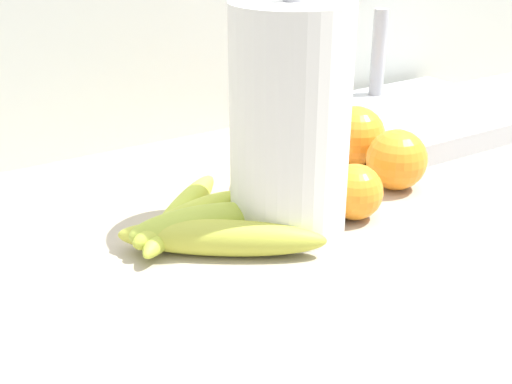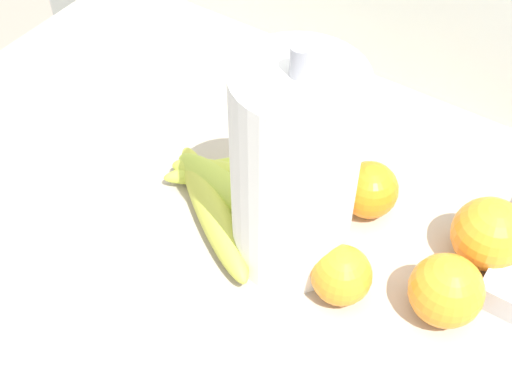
% 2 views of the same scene
% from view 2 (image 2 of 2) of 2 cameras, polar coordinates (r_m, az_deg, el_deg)
% --- Properties ---
extents(banana_bunch, '(0.20, 0.24, 0.04)m').
position_cam_2_polar(banana_bunch, '(0.82, -2.31, 0.25)').
color(banana_bunch, gold).
rests_on(banana_bunch, counter).
extents(orange_right, '(0.08, 0.08, 0.08)m').
position_cam_2_polar(orange_right, '(0.78, 18.92, -3.35)').
color(orange_right, orange).
rests_on(orange_right, counter).
extents(orange_far_right, '(0.07, 0.07, 0.07)m').
position_cam_2_polar(orange_far_right, '(0.73, 7.16, -6.92)').
color(orange_far_right, orange).
rests_on(orange_far_right, counter).
extents(orange_front, '(0.08, 0.08, 0.08)m').
position_cam_2_polar(orange_front, '(0.73, 15.62, -7.95)').
color(orange_front, orange).
rests_on(orange_front, counter).
extents(orange_center, '(0.07, 0.07, 0.07)m').
position_cam_2_polar(orange_center, '(0.81, 9.47, 0.18)').
color(orange_center, orange).
rests_on(orange_center, counter).
extents(paper_towel_roll, '(0.13, 0.13, 0.28)m').
position_cam_2_polar(paper_towel_roll, '(0.69, 3.20, 1.68)').
color(paper_towel_roll, white).
rests_on(paper_towel_roll, counter).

